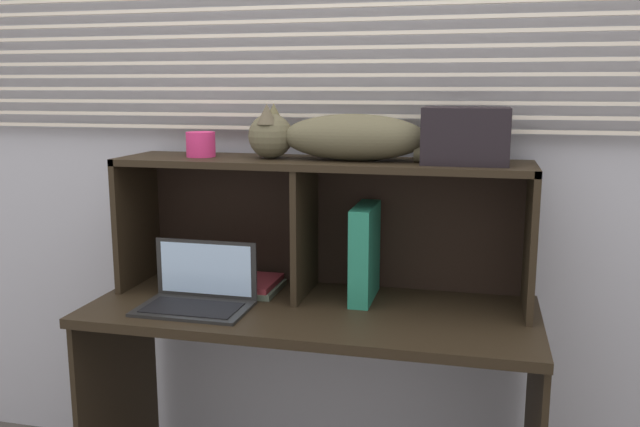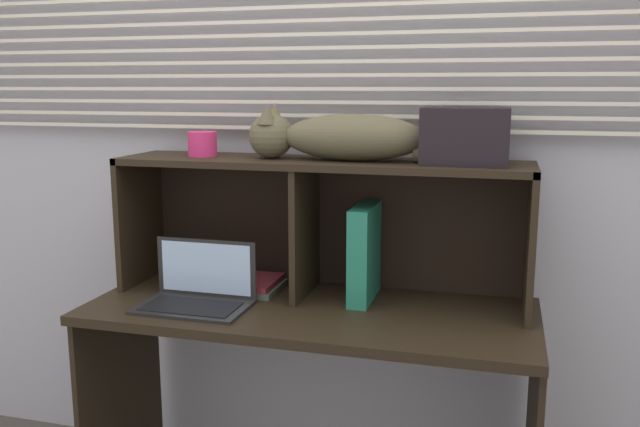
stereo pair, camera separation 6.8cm
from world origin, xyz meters
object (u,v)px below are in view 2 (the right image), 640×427
at_px(laptop, 197,293).
at_px(small_basket, 202,144).
at_px(book_stack, 250,284).
at_px(binder_upright, 364,253).
at_px(cat, 341,137).
at_px(storage_box, 466,136).

xyz_separation_m(laptop, small_basket, (-0.06, 0.20, 0.45)).
bearing_deg(book_stack, laptop, -116.19).
distance_m(laptop, book_stack, 0.22).
xyz_separation_m(laptop, binder_upright, (0.49, 0.20, 0.11)).
bearing_deg(binder_upright, small_basket, 180.00).
relative_size(cat, storage_box, 3.13).
distance_m(cat, small_basket, 0.47).
distance_m(small_basket, storage_box, 0.86).
bearing_deg(storage_box, cat, 180.00).
relative_size(book_stack, storage_box, 0.82).
bearing_deg(small_basket, storage_box, 0.00).
relative_size(binder_upright, small_basket, 3.20).
bearing_deg(binder_upright, book_stack, -179.37).
height_order(cat, book_stack, cat).
height_order(laptop, binder_upright, binder_upright).
distance_m(cat, binder_upright, 0.38).
relative_size(small_basket, storage_box, 0.38).
height_order(cat, binder_upright, cat).
xyz_separation_m(cat, storage_box, (0.38, -0.00, 0.01)).
relative_size(laptop, book_stack, 1.63).
distance_m(cat, storage_box, 0.38).
xyz_separation_m(laptop, book_stack, (0.10, 0.20, -0.02)).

